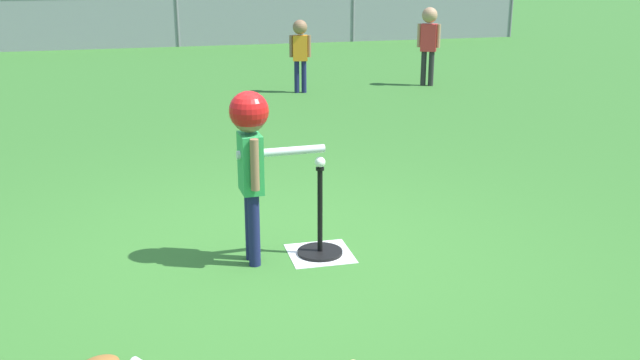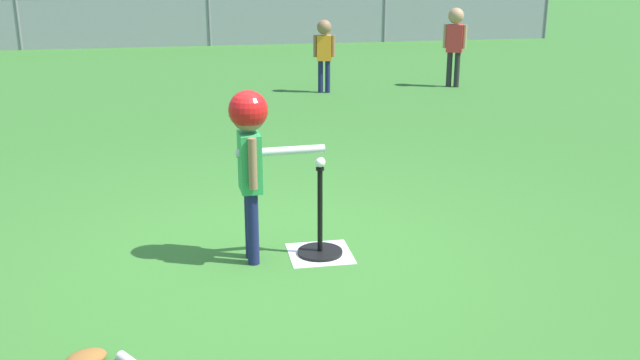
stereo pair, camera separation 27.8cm
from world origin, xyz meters
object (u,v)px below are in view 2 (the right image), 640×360
(batter_child, at_px, (250,142))
(glove_tossed_aside, at_px, (85,359))
(baseball_on_tee, at_px, (320,162))
(batting_tee, at_px, (320,241))
(fielder_deep_left, at_px, (324,46))
(fielder_deep_right, at_px, (455,36))

(batter_child, relative_size, glove_tossed_aside, 4.43)
(baseball_on_tee, bearing_deg, batter_child, -177.14)
(baseball_on_tee, bearing_deg, batting_tee, 0.00)
(batter_child, relative_size, fielder_deep_left, 1.11)
(baseball_on_tee, distance_m, batter_child, 0.50)
(fielder_deep_right, relative_size, glove_tossed_aside, 4.49)
(batter_child, xyz_separation_m, fielder_deep_right, (3.69, 6.11, -0.07))
(batting_tee, distance_m, fielder_deep_left, 6.11)
(fielder_deep_right, xyz_separation_m, fielder_deep_left, (-2.07, -0.11, -0.09))
(batting_tee, relative_size, fielder_deep_left, 0.60)
(batting_tee, relative_size, fielder_deep_right, 0.53)
(fielder_deep_right, relative_size, fielder_deep_left, 1.12)
(batting_tee, xyz_separation_m, baseball_on_tee, (0.00, 0.00, 0.58))
(batting_tee, xyz_separation_m, batter_child, (-0.47, -0.02, 0.75))
(batter_child, bearing_deg, batting_tee, 2.86)
(fielder_deep_left, bearing_deg, baseball_on_tee, -100.88)
(fielder_deep_right, height_order, glove_tossed_aside, fielder_deep_right)
(fielder_deep_left, bearing_deg, fielder_deep_right, 3.17)
(batting_tee, xyz_separation_m, glove_tossed_aside, (-1.46, -1.20, -0.06))
(baseball_on_tee, height_order, fielder_deep_right, fielder_deep_right)
(batter_child, distance_m, glove_tossed_aside, 1.74)
(baseball_on_tee, bearing_deg, fielder_deep_right, 62.15)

